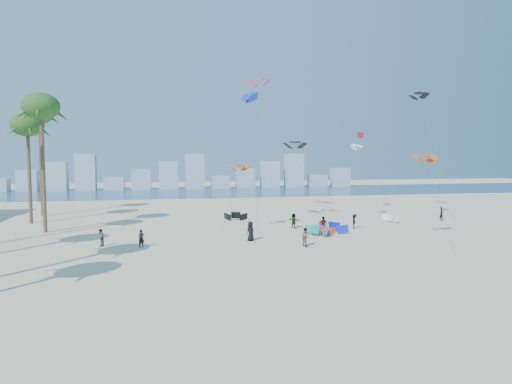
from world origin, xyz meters
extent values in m
plane|color=beige|center=(0.00, 0.00, 0.00)|extent=(220.00, 220.00, 0.00)
plane|color=navy|center=(0.00, 72.00, 0.01)|extent=(220.00, 220.00, 0.00)
imported|color=black|center=(-8.02, 12.85, 0.80)|extent=(0.69, 0.61, 1.59)
imported|color=gray|center=(6.36, 10.38, 0.84)|extent=(0.90, 1.00, 1.68)
imported|color=black|center=(2.04, 13.94, 0.93)|extent=(1.08, 1.03, 1.87)
imported|color=gray|center=(10.28, 16.55, 0.89)|extent=(0.99, 1.08, 1.77)
imported|color=black|center=(14.72, 18.71, 0.82)|extent=(1.06, 1.22, 1.63)
imported|color=gray|center=(8.19, 20.34, 0.82)|extent=(1.33, 1.50, 1.65)
imported|color=black|center=(27.87, 22.29, 0.86)|extent=(0.75, 0.68, 1.71)
imported|color=gray|center=(-11.65, 14.03, 0.79)|extent=(0.83, 0.93, 1.57)
cylinder|color=#595959|center=(0.55, 17.24, 3.55)|extent=(2.61, 3.95, 7.11)
cylinder|color=#595959|center=(11.66, 24.55, 4.87)|extent=(2.90, 4.68, 9.76)
cylinder|color=#595959|center=(17.98, 21.71, 4.69)|extent=(1.76, 4.07, 9.40)
cylinder|color=#595959|center=(3.38, 19.29, 7.38)|extent=(0.36, 3.55, 14.77)
cylinder|color=#595959|center=(20.25, 28.36, 5.66)|extent=(1.43, 5.53, 11.34)
cylinder|color=#595959|center=(5.78, 29.43, 9.00)|extent=(1.24, 2.99, 18.00)
cylinder|color=#595959|center=(29.50, 22.79, 4.13)|extent=(2.02, 5.39, 8.28)
cylinder|color=#595959|center=(17.51, 7.06, 4.05)|extent=(0.46, 5.48, 8.12)
cylinder|color=#595959|center=(29.00, 25.32, 8.22)|extent=(2.28, 5.71, 16.45)
cylinder|color=brown|center=(-18.36, 23.00, 6.60)|extent=(0.40, 0.40, 13.20)
ellipsoid|color=#28521D|center=(-18.36, 23.00, 13.20)|extent=(3.80, 3.80, 2.85)
cylinder|color=brown|center=(-21.59, 30.00, 5.88)|extent=(0.40, 0.40, 11.76)
ellipsoid|color=#28521D|center=(-21.59, 30.00, 11.76)|extent=(3.80, 3.80, 2.85)
cylinder|color=brown|center=(-21.98, 37.00, 6.84)|extent=(0.40, 0.40, 13.68)
ellipsoid|color=#28521D|center=(-21.98, 37.00, 13.68)|extent=(3.80, 3.80, 2.85)
cube|color=#9EADBF|center=(-35.80, 82.00, 2.40)|extent=(4.40, 3.00, 4.80)
cube|color=#9EADBF|center=(-29.60, 82.00, 3.30)|extent=(4.40, 3.00, 6.60)
cube|color=#9EADBF|center=(-23.40, 82.00, 4.20)|extent=(4.40, 3.00, 8.40)
cube|color=#9EADBF|center=(-17.20, 82.00, 1.50)|extent=(4.40, 3.00, 3.00)
cube|color=#9EADBF|center=(-11.00, 82.00, 2.40)|extent=(4.40, 3.00, 4.80)
cube|color=#9EADBF|center=(-4.80, 82.00, 3.30)|extent=(4.40, 3.00, 6.60)
cube|color=#9EADBF|center=(1.40, 82.00, 4.20)|extent=(4.40, 3.00, 8.40)
cube|color=#9EADBF|center=(7.60, 82.00, 1.50)|extent=(4.40, 3.00, 3.00)
cube|color=#9EADBF|center=(13.80, 82.00, 2.40)|extent=(4.40, 3.00, 4.80)
cube|color=#9EADBF|center=(20.00, 82.00, 3.30)|extent=(4.40, 3.00, 6.60)
cube|color=#9EADBF|center=(26.20, 82.00, 4.20)|extent=(4.40, 3.00, 8.40)
cube|color=#9EADBF|center=(32.40, 82.00, 1.50)|extent=(4.40, 3.00, 3.00)
cube|color=#9EADBF|center=(38.60, 82.00, 2.40)|extent=(4.40, 3.00, 4.80)
camera|label=1|loc=(-6.04, -28.38, 8.23)|focal=32.07mm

